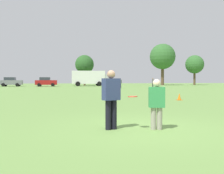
{
  "coord_description": "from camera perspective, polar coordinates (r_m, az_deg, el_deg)",
  "views": [
    {
      "loc": [
        -1.84,
        -7.16,
        1.42
      ],
      "look_at": [
        -0.43,
        2.62,
        1.12
      ],
      "focal_mm": 41.14,
      "sensor_mm": 36.0,
      "label": 1
    }
  ],
  "objects": [
    {
      "name": "traffic_cone",
      "position": [
        17.95,
        14.73,
        -2.12
      ],
      "size": [
        0.32,
        0.32,
        0.48
      ],
      "color": "#D8590C",
      "rests_on": "ground"
    },
    {
      "name": "tree_east_birch",
      "position": [
        60.14,
        -6.13,
        5.0
      ],
      "size": [
        4.35,
        4.35,
        7.06
      ],
      "color": "brown",
      "rests_on": "ground"
    },
    {
      "name": "tree_east_oak",
      "position": [
        63.23,
        11.18,
        6.62
      ],
      "size": [
        6.13,
        6.13,
        9.96
      ],
      "color": "brown",
      "rests_on": "ground"
    },
    {
      "name": "box_truck",
      "position": [
        54.22,
        -4.65,
        2.08
      ],
      "size": [
        8.56,
        3.17,
        3.18
      ],
      "color": "white",
      "rests_on": "ground"
    },
    {
      "name": "parked_car_mid_right",
      "position": [
        52.67,
        -14.46,
        1.14
      ],
      "size": [
        4.25,
        2.31,
        1.82
      ],
      "color": "maroon",
      "rests_on": "ground"
    },
    {
      "name": "bystander_sideline_watcher",
      "position": [
        42.57,
        9.05,
        1.04
      ],
      "size": [
        0.35,
        0.49,
        1.63
      ],
      "color": "black",
      "rests_on": "ground"
    },
    {
      "name": "player_thrower",
      "position": [
        7.21,
        -0.2,
        -2.04
      ],
      "size": [
        0.53,
        0.41,
        1.67
      ],
      "color": "black",
      "rests_on": "ground"
    },
    {
      "name": "tree_far_east_pine",
      "position": [
        67.16,
        17.88,
        4.79
      ],
      "size": [
        4.56,
        4.56,
        7.41
      ],
      "color": "brown",
      "rests_on": "ground"
    },
    {
      "name": "player_defender",
      "position": [
        7.32,
        9.89,
        -3.22
      ],
      "size": [
        0.48,
        0.33,
        1.42
      ],
      "color": "gray",
      "rests_on": "ground"
    },
    {
      "name": "parked_car_center",
      "position": [
        54.85,
        -21.53,
        1.09
      ],
      "size": [
        4.25,
        2.31,
        1.82
      ],
      "color": "slate",
      "rests_on": "ground"
    },
    {
      "name": "ground_plane",
      "position": [
        7.53,
        6.15,
        -9.11
      ],
      "size": [
        163.78,
        163.78,
        0.0
      ],
      "primitive_type": "plane",
      "color": "#6B9347"
    },
    {
      "name": "frisbee",
      "position": [
        7.18,
        4.61,
        -2.13
      ],
      "size": [
        0.27,
        0.27,
        0.04
      ],
      "color": "#E54C33"
    },
    {
      "name": "bystander_field_marshal",
      "position": [
        40.79,
        1.86,
        0.96
      ],
      "size": [
        0.42,
        0.49,
        1.54
      ],
      "color": "black",
      "rests_on": "ground"
    }
  ]
}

